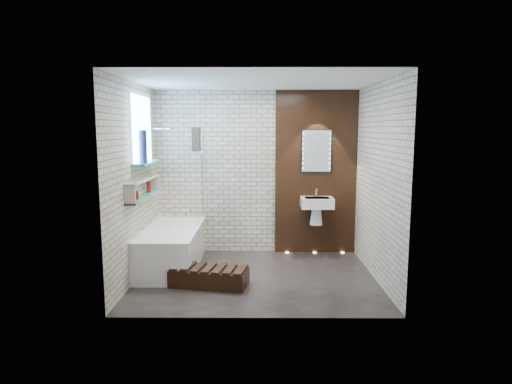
{
  "coord_description": "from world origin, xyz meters",
  "views": [
    {
      "loc": [
        0.04,
        -5.77,
        2.0
      ],
      "look_at": [
        0.0,
        0.15,
        1.15
      ],
      "focal_mm": 31.03,
      "sensor_mm": 36.0,
      "label": 1
    }
  ],
  "objects_px": {
    "bathtub": "(172,247)",
    "bath_screen": "(199,177)",
    "washbasin": "(317,206)",
    "walnut_step": "(209,277)",
    "led_mirror": "(316,151)"
  },
  "relations": [
    {
      "from": "led_mirror",
      "to": "washbasin",
      "type": "bearing_deg",
      "value": -90.0
    },
    {
      "from": "bath_screen",
      "to": "washbasin",
      "type": "xyz_separation_m",
      "value": [
        1.82,
        0.18,
        -0.49
      ]
    },
    {
      "from": "washbasin",
      "to": "walnut_step",
      "type": "height_order",
      "value": "washbasin"
    },
    {
      "from": "walnut_step",
      "to": "led_mirror",
      "type": "bearing_deg",
      "value": 44.76
    },
    {
      "from": "bathtub",
      "to": "bath_screen",
      "type": "height_order",
      "value": "bath_screen"
    },
    {
      "from": "bathtub",
      "to": "walnut_step",
      "type": "bearing_deg",
      "value": -50.38
    },
    {
      "from": "washbasin",
      "to": "led_mirror",
      "type": "distance_m",
      "value": 0.88
    },
    {
      "from": "bathtub",
      "to": "walnut_step",
      "type": "relative_size",
      "value": 1.79
    },
    {
      "from": "bathtub",
      "to": "led_mirror",
      "type": "relative_size",
      "value": 2.49
    },
    {
      "from": "bath_screen",
      "to": "washbasin",
      "type": "bearing_deg",
      "value": 5.78
    },
    {
      "from": "washbasin",
      "to": "bathtub",
      "type": "bearing_deg",
      "value": -163.99
    },
    {
      "from": "washbasin",
      "to": "walnut_step",
      "type": "distance_m",
      "value": 2.18
    },
    {
      "from": "bathtub",
      "to": "led_mirror",
      "type": "height_order",
      "value": "led_mirror"
    },
    {
      "from": "led_mirror",
      "to": "walnut_step",
      "type": "height_order",
      "value": "led_mirror"
    },
    {
      "from": "bath_screen",
      "to": "walnut_step",
      "type": "distance_m",
      "value": 1.7
    }
  ]
}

